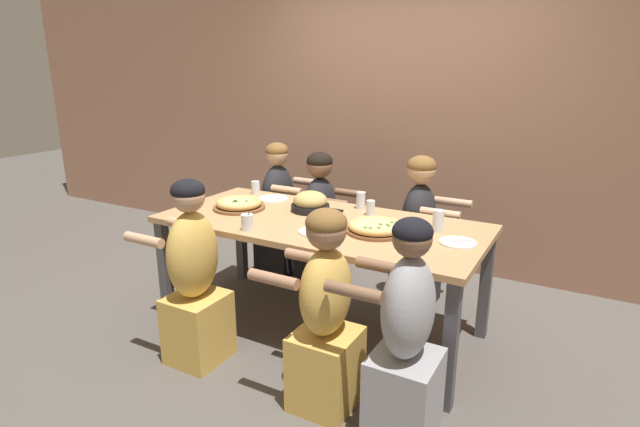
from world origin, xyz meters
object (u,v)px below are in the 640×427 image
object	(u,v)px
diner_near_right	(406,341)
diner_near_midleft	(194,280)
cocktail_glass_blue	(247,223)
diner_far_left	(279,214)
diner_near_midright	(325,318)
drinking_glass_a	(438,222)
drinking_glass_b	(371,208)
drinking_glass_e	(361,201)
drinking_glass_d	(256,188)
empty_plate_a	(458,243)
pizza_board_main	(239,204)
skillet_bowl	(310,203)
diner_far_midright	(418,236)
empty_plate_c	(316,232)
diner_far_midleft	(320,222)
empty_plate_b	(273,199)
drinking_glass_c	(335,237)
pizza_board_second	(376,227)

from	to	relation	value
diner_near_right	diner_near_midleft	bearing A→B (deg)	90.00
cocktail_glass_blue	diner_far_left	distance (m)	1.26
diner_near_right	diner_near_midright	world-z (taller)	diner_near_right
drinking_glass_a	drinking_glass_b	size ratio (longest dim) A/B	1.30
drinking_glass_e	drinking_glass_d	bearing A→B (deg)	-179.07
drinking_glass_e	diner_near_midleft	bearing A→B (deg)	-117.50
empty_plate_a	diner_near_right	bearing A→B (deg)	-93.61
empty_plate_a	diner_near_midright	world-z (taller)	diner_near_midright
empty_plate_a	drinking_glass_e	bearing A→B (deg)	153.31
pizza_board_main	diner_near_right	world-z (taller)	diner_near_right
skillet_bowl	diner_far_midright	bearing A→B (deg)	40.78
drinking_glass_b	diner_far_midright	bearing A→B (deg)	64.00
drinking_glass_e	empty_plate_c	bearing A→B (deg)	-90.98
drinking_glass_e	diner_near_midright	distance (m)	1.21
pizza_board_main	drinking_glass_a	size ratio (longest dim) A/B	2.74
cocktail_glass_blue	drinking_glass_e	size ratio (longest dim) A/B	1.05
empty_plate_c	diner_far_midleft	world-z (taller)	diner_far_midleft
diner_far_left	diner_far_midright	distance (m)	1.27
empty_plate_c	diner_far_midright	bearing A→B (deg)	69.49
empty_plate_c	diner_far_midleft	size ratio (longest dim) A/B	0.20
empty_plate_b	drinking_glass_c	distance (m)	1.16
empty_plate_a	drinking_glass_b	size ratio (longest dim) A/B	2.04
drinking_glass_e	diner_far_midleft	size ratio (longest dim) A/B	0.11
empty_plate_c	diner_near_midleft	xyz separation A→B (m)	(-0.57, -0.49, -0.26)
pizza_board_main	drinking_glass_c	bearing A→B (deg)	-21.13
empty_plate_c	drinking_glass_c	size ratio (longest dim) A/B	1.46
drinking_glass_b	diner_near_right	size ratio (longest dim) A/B	0.09
drinking_glass_c	diner_near_right	bearing A→B (deg)	-29.42
diner_near_midright	drinking_glass_b	bearing A→B (deg)	10.88
pizza_board_second	skillet_bowl	size ratio (longest dim) A/B	0.94
skillet_bowl	diner_near_right	size ratio (longest dim) A/B	0.35
skillet_bowl	drinking_glass_e	xyz separation A→B (m)	(0.29, 0.23, -0.01)
empty_plate_c	diner_near_midright	xyz separation A→B (m)	(0.33, -0.49, -0.28)
drinking_glass_e	diner_far_left	size ratio (longest dim) A/B	0.10
diner_near_midleft	cocktail_glass_blue	bearing A→B (deg)	-28.47
empty_plate_b	drinking_glass_e	distance (m)	0.71
skillet_bowl	drinking_glass_e	size ratio (longest dim) A/B	3.27
empty_plate_b	diner_far_left	distance (m)	0.53
skillet_bowl	drinking_glass_c	bearing A→B (deg)	-49.20
pizza_board_second	diner_near_midleft	world-z (taller)	diner_near_midleft
empty_plate_c	drinking_glass_e	xyz separation A→B (m)	(0.01, 0.63, 0.05)
pizza_board_main	skillet_bowl	bearing A→B (deg)	22.80
diner_far_midleft	diner_near_midright	bearing A→B (deg)	30.23
drinking_glass_e	diner_near_right	size ratio (longest dim) A/B	0.11
skillet_bowl	empty_plate_b	size ratio (longest dim) A/B	1.71
drinking_glass_d	diner_near_right	distance (m)	2.04
diner_far_midright	diner_far_midleft	size ratio (longest dim) A/B	1.04
pizza_board_second	drinking_glass_d	world-z (taller)	drinking_glass_d
pizza_board_main	diner_near_midright	distance (m)	1.32
diner_far_midright	empty_plate_a	bearing A→B (deg)	33.05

